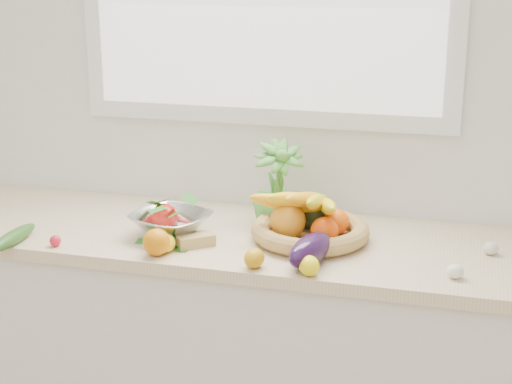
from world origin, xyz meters
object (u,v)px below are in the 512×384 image
(eggplant, at_px, (311,250))
(colander_with_spinach, at_px, (171,217))
(fruit_basket, at_px, (309,224))
(cucumber, at_px, (13,238))
(apple, at_px, (164,217))
(potted_herb, at_px, (278,187))

(eggplant, relative_size, colander_with_spinach, 0.73)
(fruit_basket, relative_size, colander_with_spinach, 1.60)
(cucumber, distance_m, colander_with_spinach, 0.49)
(colander_with_spinach, bearing_deg, apple, 131.07)
(cucumber, relative_size, potted_herb, 0.81)
(cucumber, xyz_separation_m, colander_with_spinach, (0.44, 0.20, 0.04))
(apple, bearing_deg, eggplant, -17.49)
(colander_with_spinach, bearing_deg, eggplant, -13.62)
(apple, distance_m, colander_with_spinach, 0.07)
(potted_herb, xyz_separation_m, fruit_basket, (0.13, -0.11, -0.08))
(cucumber, relative_size, colander_with_spinach, 0.82)
(potted_herb, bearing_deg, cucumber, -152.37)
(fruit_basket, bearing_deg, colander_with_spinach, -169.50)
(potted_herb, bearing_deg, apple, -157.41)
(apple, height_order, eggplant, apple)
(apple, relative_size, cucumber, 0.37)
(fruit_basket, height_order, colander_with_spinach, fruit_basket)
(colander_with_spinach, bearing_deg, cucumber, -155.75)
(apple, xyz_separation_m, fruit_basket, (0.47, 0.03, 0.01))
(eggplant, bearing_deg, cucumber, -174.71)
(apple, relative_size, colander_with_spinach, 0.30)
(potted_herb, relative_size, fruit_basket, 0.63)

